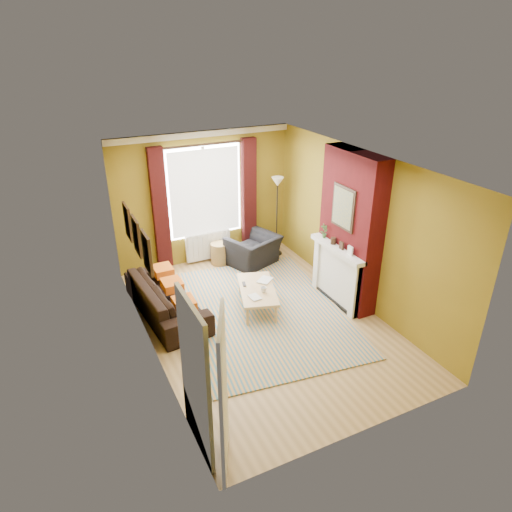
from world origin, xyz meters
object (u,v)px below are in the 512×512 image
(armchair, at_px, (253,251))
(wicker_stool, at_px, (220,253))
(sofa, at_px, (166,298))
(floor_lamp, at_px, (277,194))
(coffee_table, at_px, (257,290))

(armchair, relative_size, wicker_stool, 2.12)
(armchair, bearing_deg, sofa, 5.45)
(sofa, xyz_separation_m, floor_lamp, (2.92, 1.34, 1.09))
(coffee_table, bearing_deg, sofa, 178.57)
(sofa, bearing_deg, coffee_table, -114.11)
(armchair, height_order, wicker_stool, armchair)
(coffee_table, relative_size, floor_lamp, 0.76)
(sofa, xyz_separation_m, coffee_table, (1.53, -0.53, 0.05))
(floor_lamp, bearing_deg, coffee_table, -126.65)
(sofa, bearing_deg, floor_lamp, -70.28)
(sofa, bearing_deg, armchair, -68.89)
(sofa, height_order, wicker_stool, sofa)
(sofa, height_order, coffee_table, sofa)
(coffee_table, bearing_deg, armchair, 84.45)
(coffee_table, bearing_deg, floor_lamp, 71.13)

